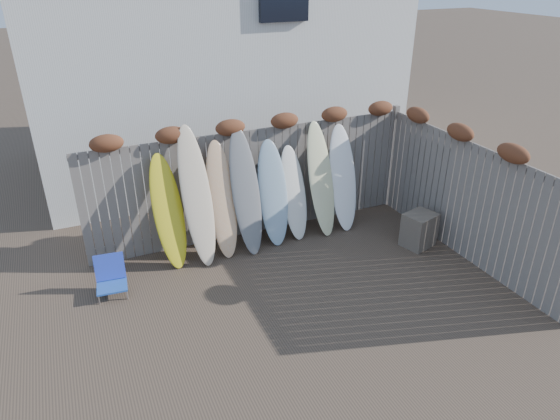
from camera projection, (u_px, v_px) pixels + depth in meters
name	position (u px, v px, depth m)	size (l,w,h in m)	color
ground	(312.00, 302.00, 7.52)	(80.00, 80.00, 0.00)	#493A2D
back_fence	(256.00, 173.00, 8.97)	(6.05, 0.28, 2.24)	slate
right_fence	(467.00, 193.00, 8.30)	(0.28, 4.40, 2.24)	slate
house	(207.00, 28.00, 11.58)	(8.50, 5.50, 6.33)	silver
beach_chair	(111.00, 277.00, 7.64)	(0.49, 0.51, 0.59)	blue
wooden_crate	(419.00, 230.00, 8.89)	(0.53, 0.44, 0.62)	#706454
lattice_panel	(428.00, 184.00, 9.29)	(0.05, 1.18, 1.77)	brown
surfboard_0	(168.00, 212.00, 8.13)	(0.50, 0.07, 1.94)	yellow
surfboard_1	(197.00, 197.00, 8.17)	(0.49, 0.07, 2.37)	beige
surfboard_2	(222.00, 200.00, 8.44)	(0.47, 0.07, 2.03)	#EDC776
surfboard_3	(246.00, 192.00, 8.51)	(0.49, 0.07, 2.21)	slate
surfboard_4	(273.00, 193.00, 8.83)	(0.53, 0.07, 1.91)	#93B0C5
surfboard_5	(294.00, 193.00, 9.02)	(0.47, 0.07, 1.74)	white
surfboard_6	(321.00, 180.00, 9.11)	(0.48, 0.07, 2.14)	beige
surfboard_7	(343.00, 178.00, 9.31)	(0.52, 0.07, 2.02)	white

